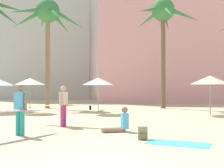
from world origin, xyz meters
name	(u,v)px	position (x,y,z in m)	size (l,w,h in m)	color
hotel_pink	(178,52)	(5.43, 30.69, 6.37)	(19.00, 11.25, 12.73)	pink
hotel_tower_gray	(40,21)	(-15.77, 38.16, 12.69)	(18.02, 8.23, 25.39)	#BCB7AD
palm_tree_far_left	(47,17)	(-7.07, 17.04, 7.64)	(6.17, 5.64, 9.18)	#896B4C
palm_tree_right	(163,17)	(2.59, 18.04, 7.68)	(5.36, 5.94, 9.23)	brown
cafe_umbrella_1	(30,82)	(-6.54, 12.19, 2.11)	(2.02, 2.02, 2.34)	gray
cafe_umbrella_2	(210,80)	(5.00, 12.14, 2.17)	(2.43, 2.43, 2.44)	gray
cafe_umbrella_4	(98,81)	(-1.99, 12.25, 2.11)	(2.05, 2.05, 2.35)	gray
beach_towel	(178,143)	(1.91, 2.95, 0.01)	(1.84, 0.88, 0.01)	#4CC6D6
backpack	(143,133)	(0.86, 3.47, 0.20)	(0.31, 0.26, 0.42)	#8A8258
person_mid_center	(120,123)	(0.01, 5.00, 0.33)	(1.06, 0.68, 0.96)	#936B51
person_near_right	(64,105)	(-2.53, 6.29, 0.94)	(3.08, 1.26, 1.76)	#B7337F
person_far_left	(19,109)	(-3.38, 3.65, 0.95)	(1.69, 2.83, 1.79)	teal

